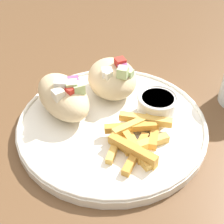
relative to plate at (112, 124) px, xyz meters
name	(u,v)px	position (x,y,z in m)	size (l,w,h in m)	color
table	(108,138)	(-0.03, 0.02, -0.07)	(1.56, 1.56, 0.73)	brown
plate	(112,124)	(0.00, 0.00, 0.00)	(0.30, 0.30, 0.02)	white
pita_sandwich_near	(63,96)	(-0.07, -0.04, 0.03)	(0.13, 0.08, 0.07)	beige
pita_sandwich_far	(112,78)	(-0.06, 0.05, 0.03)	(0.13, 0.12, 0.07)	beige
fries_pile	(136,139)	(0.06, -0.01, 0.01)	(0.11, 0.12, 0.02)	#E5B251
sauce_ramekin	(157,104)	(0.03, 0.07, 0.02)	(0.07, 0.07, 0.04)	white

